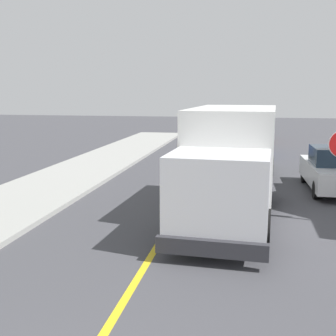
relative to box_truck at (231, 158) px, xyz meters
name	(u,v)px	position (x,y,z in m)	size (l,w,h in m)	color
centre_line_yellow	(177,213)	(-1.60, 0.12, -1.76)	(0.16, 56.00, 0.01)	gold
box_truck	(231,158)	(0.00, 0.00, 0.00)	(2.79, 7.30, 3.20)	silver
parked_car_near	(252,155)	(0.63, 7.57, -0.97)	(1.84, 4.42, 1.67)	#4C564C
parked_car_mid	(249,141)	(0.51, 13.51, -0.97)	(1.84, 4.42, 1.67)	#2D4793
parked_car_far	(249,130)	(0.47, 20.72, -0.97)	(1.98, 4.47, 1.67)	maroon
parked_van_across	(333,170)	(3.60, 4.14, -0.97)	(1.93, 4.45, 1.67)	silver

